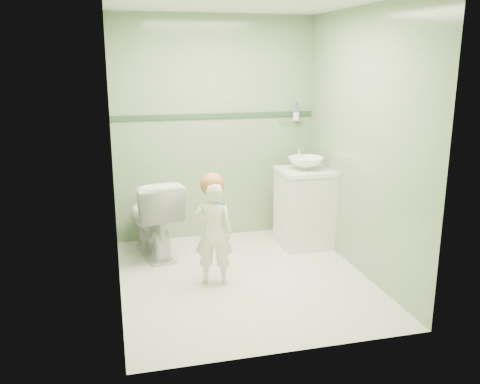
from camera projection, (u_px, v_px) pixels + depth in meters
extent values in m
plane|color=beige|center=(244.00, 279.00, 4.73)|extent=(2.50, 2.50, 0.00)
cube|color=gray|center=(215.00, 130.00, 5.59)|extent=(2.20, 0.04, 2.40)
cube|color=gray|center=(295.00, 182.00, 3.25)|extent=(2.20, 0.04, 2.40)
cube|color=gray|center=(112.00, 155.00, 4.16)|extent=(0.04, 2.50, 2.40)
cube|color=gray|center=(362.00, 144.00, 4.68)|extent=(0.04, 2.50, 2.40)
plane|color=white|center=(245.00, 0.00, 4.12)|extent=(2.50, 2.50, 0.00)
cube|color=#2C4830|center=(215.00, 116.00, 5.55)|extent=(2.20, 0.02, 0.05)
cube|color=silver|center=(304.00, 209.00, 5.48)|extent=(0.52, 0.50, 0.80)
cube|color=white|center=(305.00, 171.00, 5.38)|extent=(0.54, 0.52, 0.04)
imported|color=white|center=(306.00, 163.00, 5.36)|extent=(0.37, 0.37, 0.13)
cylinder|color=silver|center=(299.00, 155.00, 5.53)|extent=(0.03, 0.03, 0.18)
cylinder|color=silver|center=(301.00, 148.00, 5.46)|extent=(0.02, 0.12, 0.02)
cylinder|color=silver|center=(290.00, 120.00, 5.73)|extent=(0.26, 0.02, 0.02)
cylinder|color=silver|center=(296.00, 116.00, 5.71)|extent=(0.07, 0.07, 0.09)
cylinder|color=purple|center=(297.00, 110.00, 5.68)|extent=(0.01, 0.01, 0.17)
cylinder|color=red|center=(297.00, 109.00, 5.70)|extent=(0.01, 0.01, 0.17)
cylinder|color=blue|center=(295.00, 110.00, 5.68)|extent=(0.01, 0.01, 0.17)
imported|color=white|center=(153.00, 217.00, 5.20)|extent=(0.60, 0.86, 0.80)
imported|color=silver|center=(213.00, 233.00, 4.52)|extent=(0.39, 0.31, 0.94)
sphere|color=#B2633A|center=(212.00, 184.00, 4.44)|extent=(0.21, 0.21, 0.21)
cylinder|color=#0D7F71|center=(221.00, 204.00, 4.32)|extent=(0.10, 0.12, 0.06)
cube|color=white|center=(215.00, 197.00, 4.36)|extent=(0.03, 0.03, 0.02)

